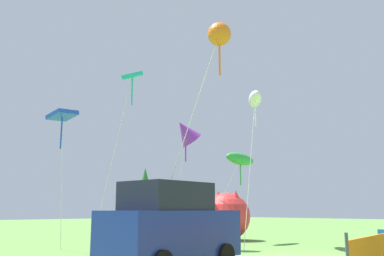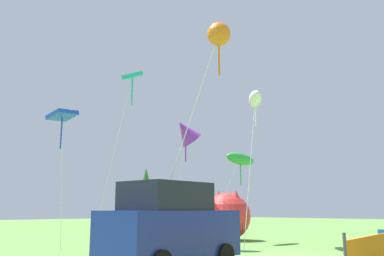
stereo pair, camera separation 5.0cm
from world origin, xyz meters
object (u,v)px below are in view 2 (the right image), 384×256
Objects in this scene: folding_chair at (384,240)px; inflatable_cat at (188,216)px; kite_teal_diamond at (132,79)px; parked_car at (170,226)px; kite_blue_box at (62,117)px; kite_orange_flower at (218,36)px; kite_white_ghost at (255,99)px; kite_green_fish at (240,159)px; kite_purple_delta at (186,132)px.

inflatable_cat is (-1.25, 8.94, 0.77)m from folding_chair.
parked_car is at bearing -114.44° from kite_teal_diamond.
kite_blue_box is 3.50m from kite_teal_diamond.
kite_orange_flower is at bearing -44.93° from parked_car.
kite_orange_flower is at bearing -13.32° from folding_chair.
kite_blue_box is at bearing 89.40° from parked_car.
kite_teal_diamond is (1.33, 6.22, 0.33)m from kite_orange_flower.
inflatable_cat reaches higher than folding_chair.
kite_white_ghost is 3.26m from kite_green_fish.
parked_car is 0.94× the size of kite_green_fish.
kite_teal_diamond is at bearing -54.53° from folding_chair.
kite_orange_flower is at bearing -144.22° from kite_green_fish.
kite_white_ghost is at bearing -25.38° from kite_teal_diamond.
kite_teal_diamond is (2.79, -0.59, 2.03)m from kite_blue_box.
kite_orange_flower reaches higher than kite_blue_box.
kite_teal_diamond is at bearing 77.93° from kite_orange_flower.
kite_teal_diamond is (2.41, 5.30, 5.97)m from parked_car.
inflatable_cat is 1.33× the size of kite_purple_delta.
kite_green_fish is 0.62× the size of kite_orange_flower.
kite_purple_delta is at bearing 38.21° from parked_car.
inflatable_cat is 1.03× the size of kite_orange_flower.
inflatable_cat is 10.83m from kite_orange_flower.
kite_orange_flower reaches higher than folding_chair.
kite_teal_diamond is (-6.22, 0.78, 3.03)m from kite_green_fish.
kite_orange_flower is (1.08, -0.92, 5.63)m from parked_car.
kite_blue_box is at bearing 159.00° from kite_white_ghost.
inflatable_cat is 6.57m from kite_white_ghost.
kite_purple_delta is at bearing -61.36° from folding_chair.
kite_green_fish reaches higher than folding_chair.
folding_chair is at bearing -21.65° from parked_car.
kite_purple_delta is at bearing 56.14° from kite_orange_flower.
parked_car is 0.57× the size of inflatable_cat.
kite_purple_delta is at bearing -128.07° from inflatable_cat.
kite_blue_box is (-8.46, 8.41, 4.57)m from folding_chair.
kite_orange_flower is 0.95× the size of kite_teal_diamond.
kite_orange_flower is (-6.63, -3.71, 0.09)m from kite_white_ghost.
folding_chair is 9.53m from kite_orange_flower.
kite_teal_diamond is (-2.01, 1.25, 2.22)m from kite_purple_delta.
kite_green_fish is 0.59× the size of kite_teal_diamond.
folding_chair is 11.69m from kite_teal_diamond.
folding_chair is 0.16× the size of kite_purple_delta.
folding_chair is 0.16× the size of kite_blue_box.
parked_car is 0.78× the size of kite_blue_box.
kite_blue_box reaches higher than folding_chair.
kite_purple_delta is at bearing 158.95° from kite_white_ghost.
kite_white_ghost is 1.58× the size of kite_green_fish.
folding_chair is at bearing -86.01° from kite_white_ghost.
kite_blue_box is 0.71× the size of kite_teal_diamond.
kite_blue_box is at bearing 159.04° from kite_purple_delta.
kite_teal_diamond is at bearing 61.23° from parked_car.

